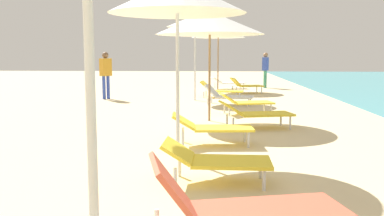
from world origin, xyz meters
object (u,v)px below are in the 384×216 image
(lounger_fourth_shoreside, at_px, (245,102))
(umbrella_farthest, at_px, (218,30))
(umbrella_fifth, at_px, (195,21))
(lounger_fifth_shoreside, at_px, (221,90))
(lounger_second_shoreside, at_px, (243,207))
(lounger_fifth_inland, at_px, (228,95))
(lounger_third_inland, at_px, (215,159))
(lounger_third_shoreside, at_px, (212,127))
(person_walking_mid, at_px, (265,67))
(lounger_farthest_inland, at_px, (246,85))
(umbrella_fourth, at_px, (210,23))
(lounger_farthest_shoreside, at_px, (228,82))
(lounger_fourth_inland, at_px, (256,113))
(person_walking_near, at_px, (106,71))

(lounger_fourth_shoreside, bearing_deg, umbrella_farthest, 82.86)
(lounger_fourth_shoreside, distance_m, umbrella_fifth, 4.10)
(lounger_fifth_shoreside, height_order, umbrella_farthest, umbrella_farthest)
(lounger_second_shoreside, relative_size, lounger_fifth_inland, 1.07)
(umbrella_fifth, relative_size, lounger_fifth_inland, 1.86)
(lounger_third_inland, bearing_deg, lounger_fourth_shoreside, 83.73)
(lounger_third_shoreside, bearing_deg, lounger_fifth_inland, 81.41)
(person_walking_mid, bearing_deg, lounger_third_inland, 100.81)
(lounger_farthest_inland, bearing_deg, umbrella_fourth, -114.17)
(lounger_fifth_shoreside, distance_m, lounger_farthest_shoreside, 3.80)
(lounger_second_shoreside, height_order, lounger_farthest_shoreside, lounger_second_shoreside)
(lounger_fourth_shoreside, bearing_deg, person_walking_mid, 67.62)
(lounger_fourth_shoreside, xyz_separation_m, person_walking_mid, (1.40, 8.60, 0.64))
(umbrella_farthest, bearing_deg, lounger_fifth_shoreside, -87.49)
(umbrella_fourth, bearing_deg, umbrella_fifth, 97.65)
(lounger_fifth_inland, distance_m, lounger_farthest_inland, 3.93)
(lounger_farthest_shoreside, distance_m, person_walking_mid, 1.93)
(lounger_farthest_shoreside, distance_m, lounger_farthest_inland, 2.24)
(umbrella_fourth, height_order, lounger_fourth_shoreside, umbrella_fourth)
(lounger_fourth_inland, bearing_deg, lounger_farthest_inland, 74.76)
(umbrella_fifth, height_order, lounger_farthest_shoreside, umbrella_fifth)
(lounger_farthest_shoreside, relative_size, lounger_farthest_inland, 1.17)
(lounger_fifth_shoreside, distance_m, person_walking_near, 4.01)
(lounger_third_shoreside, relative_size, person_walking_near, 0.87)
(umbrella_fourth, height_order, person_walking_mid, umbrella_fourth)
(umbrella_fifth, xyz_separation_m, lounger_fifth_inland, (1.06, -1.19, -2.25))
(lounger_second_shoreside, bearing_deg, lounger_farthest_inland, 72.74)
(umbrella_fifth, bearing_deg, umbrella_fourth, -82.35)
(lounger_fifth_shoreside, xyz_separation_m, person_walking_mid, (2.00, 4.45, 0.69))
(umbrella_fourth, height_order, lounger_farthest_shoreside, umbrella_fourth)
(lounger_third_shoreside, height_order, umbrella_fifth, umbrella_fifth)
(umbrella_fifth, bearing_deg, lounger_fourth_inland, -73.70)
(umbrella_fifth, bearing_deg, lounger_third_shoreside, -84.38)
(lounger_second_shoreside, xyz_separation_m, lounger_farthest_inland, (0.85, 13.35, -0.03))
(umbrella_farthest, distance_m, person_walking_mid, 3.11)
(umbrella_fourth, height_order, lounger_fifth_inland, umbrella_fourth)
(umbrella_fifth, distance_m, lounger_fifth_shoreside, 2.64)
(lounger_third_shoreside, bearing_deg, lounger_second_shoreside, -90.15)
(lounger_farthest_shoreside, bearing_deg, umbrella_fourth, -108.01)
(lounger_fourth_inland, height_order, lounger_farthest_inland, lounger_farthest_inland)
(lounger_second_shoreside, height_order, lounger_fifth_inland, lounger_second_shoreside)
(lounger_third_shoreside, relative_size, lounger_third_inland, 1.09)
(lounger_fifth_shoreside, relative_size, lounger_farthest_inland, 1.16)
(umbrella_fifth, distance_m, person_walking_mid, 6.38)
(lounger_third_inland, height_order, person_walking_near, person_walking_near)
(lounger_third_shoreside, xyz_separation_m, umbrella_fifth, (-0.67, 6.86, 2.24))
(person_walking_near, bearing_deg, lounger_third_inland, 152.35)
(lounger_fifth_shoreside, bearing_deg, person_walking_mid, 73.20)
(umbrella_fourth, distance_m, person_walking_mid, 10.10)
(umbrella_fourth, bearing_deg, lounger_fifth_inland, 81.14)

